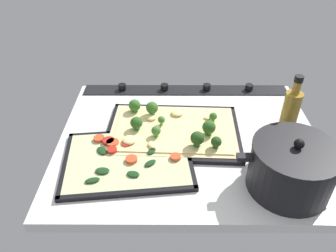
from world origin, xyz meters
TOP-DOWN VIEW (x-y plane):
  - ground_plane at (0.00, 0.00)cm, footprint 78.00×62.90cm
  - stove_control_panel at (0.00, -27.95)cm, footprint 74.88×7.00cm
  - baking_tray_front at (4.88, -2.23)cm, footprint 41.40×29.18cm
  - broccoli_pizza at (5.24, -2.26)cm, footprint 38.90×26.68cm
  - baking_tray_back at (17.43, 10.73)cm, footprint 37.44×29.31cm
  - veggie_pizza_back at (17.69, 10.47)cm, footprint 34.79×26.67cm
  - cooking_pot at (-23.66, 19.62)cm, footprint 27.54×20.75cm
  - oil_bottle at (-27.05, 3.06)cm, footprint 4.60×4.60cm

SIDE VIEW (x-z plane):
  - ground_plane at x=0.00cm, z-range -3.00..0.00cm
  - baking_tray_front at x=4.88cm, z-range -0.29..1.01cm
  - baking_tray_back at x=17.43cm, z-range -0.28..1.02cm
  - stove_control_panel at x=0.00cm, z-range -0.75..1.85cm
  - veggie_pizza_back at x=17.69cm, z-range 0.12..2.02cm
  - broccoli_pizza at x=5.24cm, z-range -1.13..4.98cm
  - cooking_pot at x=-23.66cm, z-range -1.15..13.94cm
  - oil_bottle at x=-27.05cm, z-range -1.87..20.66cm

